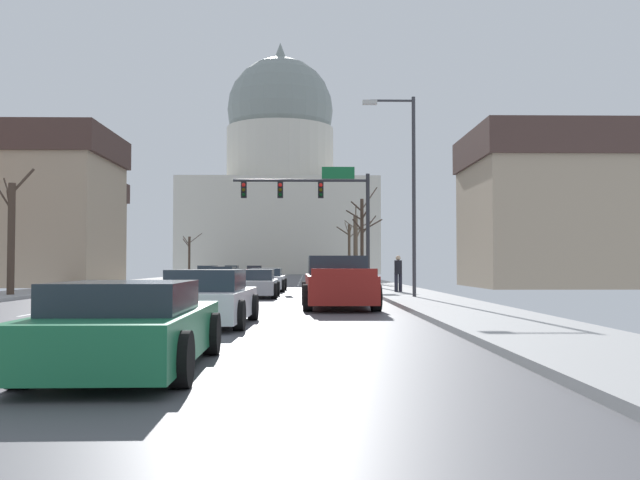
{
  "coord_description": "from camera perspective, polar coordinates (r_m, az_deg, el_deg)",
  "views": [
    {
      "loc": [
        4.12,
        -22.59,
        1.38
      ],
      "look_at": [
        5.1,
        32.23,
        3.32
      ],
      "focal_mm": 38.51,
      "sensor_mm": 36.0,
      "label": 1
    }
  ],
  "objects": [
    {
      "name": "capitol_building",
      "position": [
        102.45,
        -3.34,
        4.93
      ],
      "size": [
        28.08,
        18.23,
        34.55
      ],
      "color": "beige",
      "rests_on": "ground"
    },
    {
      "name": "pedestrian_00",
      "position": [
        30.86,
        6.52,
        -2.63
      ],
      "size": [
        0.35,
        0.34,
        1.63
      ],
      "color": "black",
      "rests_on": "ground"
    },
    {
      "name": "sedan_near_01",
      "position": [
        28.62,
        -5.41,
        -3.68
      ],
      "size": [
        1.93,
        4.24,
        1.16
      ],
      "color": "#9EA3A8",
      "rests_on": "ground"
    },
    {
      "name": "flank_building_03",
      "position": [
        44.03,
        18.58,
        2.52
      ],
      "size": [
        9.87,
        9.45,
        9.45
      ],
      "color": "tan",
      "rests_on": "ground"
    },
    {
      "name": "sedan_oncoming_02",
      "position": [
        76.31,
        -5.47,
        -2.61
      ],
      "size": [
        2.1,
        4.69,
        1.22
      ],
      "color": "#B71414",
      "rests_on": "ground"
    },
    {
      "name": "sedan_oncoming_01",
      "position": [
        63.38,
        -9.33,
        -2.7
      ],
      "size": [
        2.07,
        4.52,
        1.25
      ],
      "color": "silver",
      "rests_on": "ground"
    },
    {
      "name": "flank_building_02",
      "position": [
        48.12,
        -24.89,
        2.46
      ],
      "size": [
        14.0,
        8.88,
        9.84
      ],
      "color": "tan",
      "rests_on": "ground"
    },
    {
      "name": "ground",
      "position": [
        23.0,
        -11.39,
        -5.37
      ],
      "size": [
        20.0,
        180.0,
        0.2
      ],
      "color": "#4E4E53"
    },
    {
      "name": "bare_tree_00",
      "position": [
        65.98,
        2.42,
        -0.68
      ],
      "size": [
        2.46,
        2.35,
        5.23
      ],
      "color": "#4C3D2D",
      "rests_on": "ground"
    },
    {
      "name": "sedan_near_03",
      "position": [
        15.72,
        -9.23,
        -4.89
      ],
      "size": [
        2.02,
        4.35,
        1.26
      ],
      "color": "silver",
      "rests_on": "ground"
    },
    {
      "name": "street_lamp_right",
      "position": [
        26.67,
        7.25,
        5.11
      ],
      "size": [
        2.04,
        0.24,
        7.7
      ],
      "color": "#333338",
      "rests_on": "ground"
    },
    {
      "name": "pickup_truck_near_02",
      "position": [
        21.84,
        1.52,
        -3.69
      ],
      "size": [
        2.36,
        5.5,
        1.65
      ],
      "color": "maroon",
      "rests_on": "ground"
    },
    {
      "name": "sedan_near_04",
      "position": [
        9.34,
        -15.53,
        -7.02
      ],
      "size": [
        2.06,
        4.54,
        1.15
      ],
      "color": "#1E7247",
      "rests_on": "ground"
    },
    {
      "name": "bare_tree_04",
      "position": [
        60.33,
        2.98,
        -0.45
      ],
      "size": [
        2.43,
        1.22,
        6.57
      ],
      "color": "brown",
      "rests_on": "ground"
    },
    {
      "name": "bare_tree_01",
      "position": [
        30.75,
        -24.28,
        0.57
      ],
      "size": [
        1.91,
        1.32,
        5.23
      ],
      "color": "#423328",
      "rests_on": "ground"
    },
    {
      "name": "bare_tree_02",
      "position": [
        49.08,
        3.52,
        0.4
      ],
      "size": [
        2.58,
        1.64,
        6.76
      ],
      "color": "#423328",
      "rests_on": "ground"
    },
    {
      "name": "sedan_oncoming_00",
      "position": [
        49.21,
        -8.04,
        -2.94
      ],
      "size": [
        2.07,
        4.52,
        1.21
      ],
      "color": "silver",
      "rests_on": "ground"
    },
    {
      "name": "sedan_oncoming_03",
      "position": [
        85.88,
        -7.34,
        -2.54
      ],
      "size": [
        1.94,
        4.37,
        1.23
      ],
      "color": "#9EA3A8",
      "rests_on": "ground"
    },
    {
      "name": "flank_building_01",
      "position": [
        59.61,
        -22.09,
        0.82
      ],
      "size": [
        11.87,
        8.54,
        8.27
      ],
      "color": "tan",
      "rests_on": "ground"
    },
    {
      "name": "bare_tree_03",
      "position": [
        74.46,
        -10.81,
        -1.16
      ],
      "size": [
        2.09,
        1.26,
        4.58
      ],
      "color": "#423328",
      "rests_on": "ground"
    },
    {
      "name": "signal_gantry",
      "position": [
        39.7,
        -0.05,
        3.37
      ],
      "size": [
        7.91,
        0.41,
        6.89
      ],
      "color": "#28282D",
      "rests_on": "ground"
    },
    {
      "name": "sedan_near_00",
      "position": [
        35.2,
        -4.53,
        -3.36
      ],
      "size": [
        2.06,
        4.41,
        1.17
      ],
      "color": "silver",
      "rests_on": "ground"
    }
  ]
}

